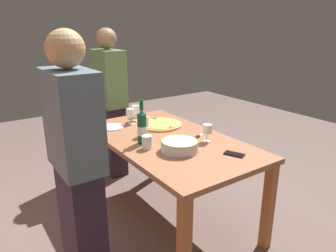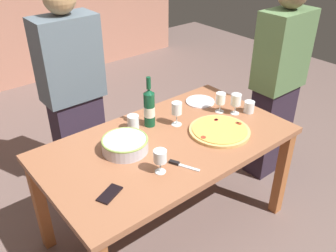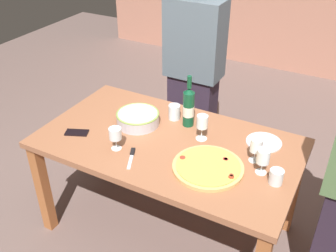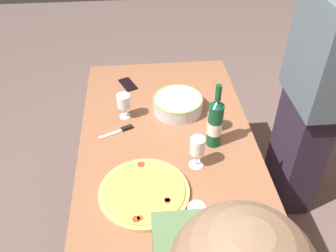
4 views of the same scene
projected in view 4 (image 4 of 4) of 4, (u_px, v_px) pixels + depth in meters
The scene contains 14 objects.
ground_plane at pixel (168, 228), 2.33m from camera, with size 8.00×8.00×0.00m, color #6D5752.
dining_table at pixel (168, 155), 1.91m from camera, with size 1.60×0.90×0.75m.
pizza at pixel (144, 192), 1.59m from camera, with size 0.40×0.40×0.03m.
serving_bowl at pixel (178, 103), 2.03m from camera, with size 0.28×0.28×0.08m.
wine_bottle at pixel (215, 123), 1.76m from camera, with size 0.07×0.07×0.35m.
wine_glass_near_pizza at pixel (197, 147), 1.65m from camera, with size 0.07×0.07×0.17m.
wine_glass_by_bottle at pixel (124, 102), 1.95m from camera, with size 0.08×0.08×0.14m.
wine_glass_far_left at pixel (175, 230), 1.33m from camera, with size 0.07×0.07×0.15m.
wine_glass_far_right at pixel (196, 214), 1.38m from camera, with size 0.07×0.07×0.15m.
cup_ceramic at pixel (215, 121), 1.91m from camera, with size 0.08×0.08×0.10m, color white.
side_plate at pixel (244, 225), 1.46m from camera, with size 0.22×0.22×0.01m, color white.
cell_phone at pixel (128, 84), 2.26m from camera, with size 0.07×0.14×0.01m, color black.
pizza_knife at pixel (121, 130), 1.92m from camera, with size 0.10×0.18×0.02m.
person_host at pixel (313, 97), 2.03m from camera, with size 0.44×0.24×1.63m.
Camera 4 is at (1.37, -0.13, 2.00)m, focal length 38.80 mm.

